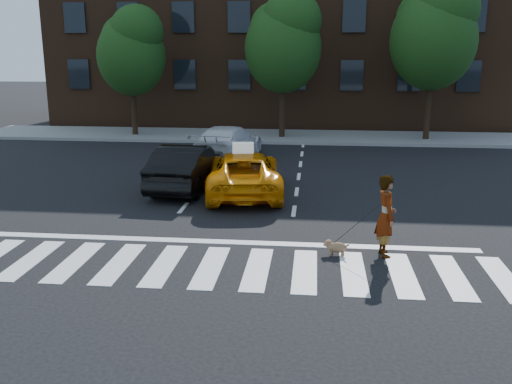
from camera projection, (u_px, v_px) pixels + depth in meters
ground at (210, 267)px, 12.09m from camera, size 120.00×120.00×0.00m
crosswalk at (210, 267)px, 12.09m from camera, size 13.00×2.40×0.01m
stop_line at (223, 242)px, 13.63m from camera, size 12.00×0.30×0.01m
sidewalk_far at (273, 136)px, 28.92m from camera, size 30.00×4.00×0.15m
building at (283, 21)px, 34.66m from camera, size 26.00×10.00×12.00m
tree_left at (131, 48)px, 28.04m from camera, size 3.39×3.38×6.50m
tree_mid at (284, 39)px, 27.19m from camera, size 3.69×3.69×7.10m
tree_right at (435, 30)px, 26.39m from camera, size 4.00×4.00×7.70m
taxi at (244, 173)px, 17.94m from camera, size 2.85×5.09×1.34m
black_sedan at (187, 166)px, 18.59m from camera, size 1.80×4.50×1.46m
white_suv at (228, 143)px, 23.22m from camera, size 2.60×5.07×1.41m
woman at (386, 216)px, 12.55m from camera, size 0.54×0.73×1.84m
dog at (335, 247)px, 12.74m from camera, size 0.59×0.34×0.34m
taxi_sign at (243, 148)px, 17.54m from camera, size 0.68×0.36×0.32m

